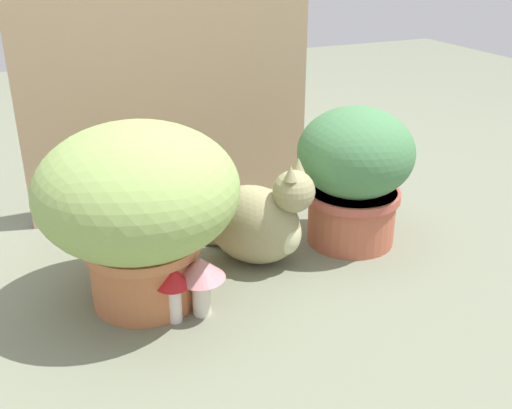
% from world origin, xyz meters
% --- Properties ---
extents(ground_plane, '(6.00, 6.00, 0.00)m').
position_xyz_m(ground_plane, '(0.00, 0.00, 0.00)').
color(ground_plane, slate).
extents(cardboard_backdrop, '(0.92, 0.03, 0.88)m').
position_xyz_m(cardboard_backdrop, '(0.06, 0.55, 0.44)').
color(cardboard_backdrop, tan).
rests_on(cardboard_backdrop, ground).
extents(grass_planter, '(0.47, 0.47, 0.45)m').
position_xyz_m(grass_planter, '(-0.18, 0.02, 0.26)').
color(grass_planter, '#BC6D42').
rests_on(grass_planter, ground).
extents(leafy_planter, '(0.33, 0.33, 0.40)m').
position_xyz_m(leafy_planter, '(0.45, 0.09, 0.22)').
color(leafy_planter, '#B45D42').
rests_on(leafy_planter, ground).
extents(cat, '(0.31, 0.35, 0.32)m').
position_xyz_m(cat, '(0.15, 0.07, 0.12)').
color(cat, '#999368').
rests_on(cat, ground).
extents(mushroom_ornament_red, '(0.08, 0.08, 0.14)m').
position_xyz_m(mushroom_ornament_red, '(-0.14, -0.10, 0.10)').
color(mushroom_ornament_red, silver).
rests_on(mushroom_ornament_red, ground).
extents(mushroom_ornament_pink, '(0.12, 0.12, 0.15)m').
position_xyz_m(mushroom_ornament_pink, '(-0.07, -0.10, 0.11)').
color(mushroom_ornament_pink, silver).
rests_on(mushroom_ornament_pink, ground).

